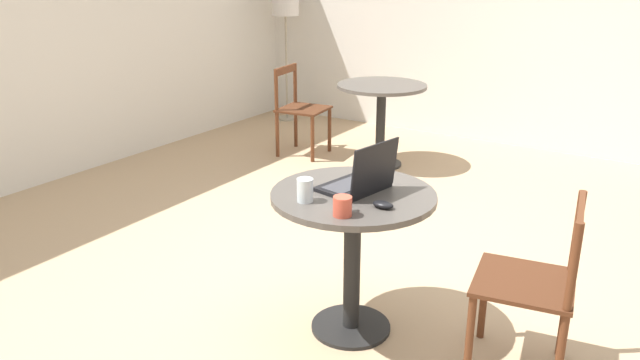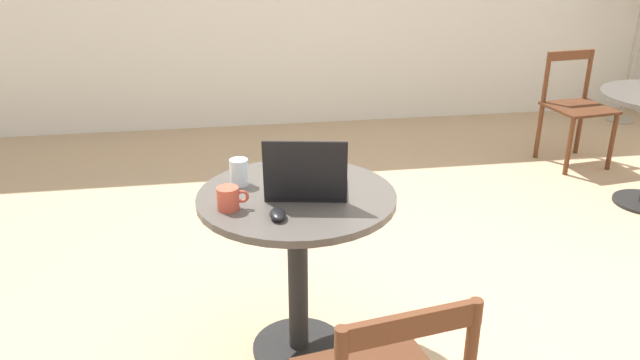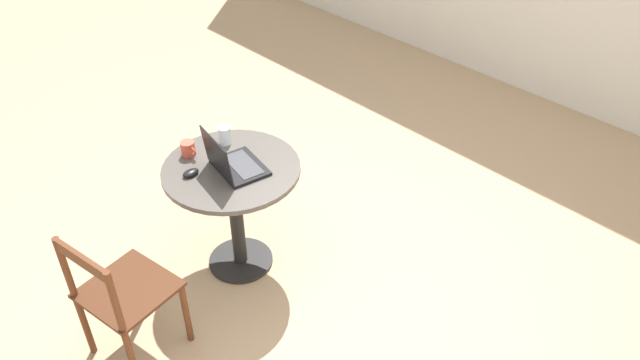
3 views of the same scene
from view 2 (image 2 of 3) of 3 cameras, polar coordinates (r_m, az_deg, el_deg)
name	(u,v)px [view 2 (image 2 of 3)]	position (r m, az deg, el deg)	size (l,w,h in m)	color
ground_plane	(420,323)	(3.05, 9.12, -12.81)	(16.00, 16.00, 0.00)	tan
cafe_table_near	(297,232)	(2.55, -2.09, -4.76)	(0.80, 0.80, 0.75)	black
chair_mid_back	(576,108)	(5.14, 22.32, 6.15)	(0.48, 0.48, 0.84)	#562D19
laptop	(306,182)	(2.45, -1.26, -0.20)	(0.36, 0.32, 0.26)	black
mouse	(278,214)	(2.27, -3.89, -3.15)	(0.06, 0.10, 0.03)	black
mug	(229,198)	(2.35, -8.35, -1.68)	(0.12, 0.08, 0.09)	#C64C38
drinking_glass	(239,172)	(2.56, -7.41, 0.72)	(0.08, 0.08, 0.11)	silver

